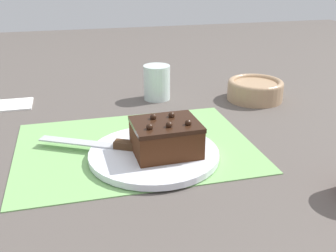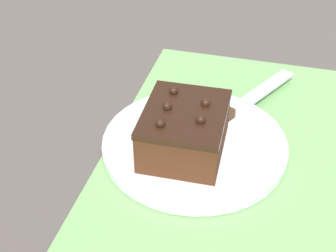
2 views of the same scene
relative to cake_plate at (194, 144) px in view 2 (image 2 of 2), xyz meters
name	(u,v)px [view 2 (image 2 of 2)]	position (x,y,z in m)	size (l,w,h in m)	color
ground_plane	(240,145)	(0.03, -0.06, -0.01)	(3.00, 3.00, 0.00)	#544C47
placemat_woven	(240,144)	(0.03, -0.06, -0.01)	(0.46, 0.34, 0.00)	#7AB266
cake_plate	(194,144)	(0.00, 0.00, 0.00)	(0.24, 0.24, 0.01)	white
chocolate_cake	(184,130)	(-0.02, 0.01, 0.04)	(0.12, 0.10, 0.07)	#472614
serving_knife	(230,111)	(0.07, -0.04, 0.01)	(0.21, 0.13, 0.01)	#472D19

